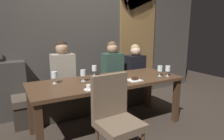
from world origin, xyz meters
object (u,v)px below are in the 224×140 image
Objects in this scene: diner_bearded at (112,64)px; dessert_plate at (134,79)px; wine_glass_end_right at (160,69)px; wine_glass_near_left at (94,69)px; wine_glass_near_right at (168,69)px; espresso_cup at (89,88)px; banquette_bench at (90,99)px; wine_glass_center_back at (83,73)px; diner_far_end at (135,64)px; diner_redhead at (63,67)px; chair_near_side at (115,114)px; dining_table at (108,86)px; wine_glass_far_right at (54,75)px.

diner_bearded reaches higher than dessert_plate.
wine_glass_near_left is at bearing 149.87° from wine_glass_end_right.
wine_glass_near_right reaches higher than espresso_cup.
banquette_bench is at bearing 132.54° from wine_glass_end_right.
wine_glass_end_right is (0.34, -0.91, 0.03)m from diner_bearded.
wine_glass_end_right is 1.19m from wine_glass_center_back.
wine_glass_near_left is 1.00× the size of wine_glass_center_back.
diner_bearded is at bearing 176.86° from diner_far_end.
diner_far_end reaches higher than wine_glass_near_left.
wine_glass_end_right is at bearing -34.69° from diner_redhead.
diner_bearded is 1.07m from wine_glass_near_right.
wine_glass_near_right is at bearing -31.78° from wine_glass_end_right.
banquette_bench is 20.83× the size of espresso_cup.
banquette_bench is at bearing -177.31° from diner_bearded.
wine_glass_near_right and wine_glass_end_right have the same top height.
wine_glass_near_left is (0.23, 1.05, 0.29)m from chair_near_side.
diner_bearded is 1.03m from wine_glass_center_back.
diner_redhead is at bearing 136.68° from wine_glass_near_left.
dining_table is at bearing -56.51° from diner_redhead.
wine_glass_near_right reaches higher than dining_table.
diner_bearded is 4.82× the size of wine_glass_center_back.
diner_far_end is 4.39× the size of wine_glass_end_right.
chair_near_side is 1.27m from wine_glass_end_right.
diner_redhead is 5.09× the size of wine_glass_near_left.
banquette_bench is 0.73m from wine_glass_near_left.
chair_near_side reaches higher than espresso_cup.
banquette_bench is 1.10m from dessert_plate.
wine_glass_near_right is 1.00× the size of wine_glass_near_left.
wine_glass_near_left reaches higher than dessert_plate.
wine_glass_center_back reaches higher than dessert_plate.
wine_glass_near_left is (-0.07, 0.33, 0.20)m from dining_table.
espresso_cup is 0.75m from dessert_plate.
wine_glass_near_left is (0.39, -0.37, 0.01)m from diner_redhead.
wine_glass_near_left is (-0.54, -0.40, 0.03)m from diner_bearded.
dining_table is 0.39m from dessert_plate.
diner_redhead is 0.61m from wine_glass_center_back.
espresso_cup is at bearing -174.25° from wine_glass_end_right.
dessert_plate is (0.74, 0.09, -0.01)m from espresso_cup.
wine_glass_near_right is at bearing -15.28° from wine_glass_center_back.
wine_glass_near_left is at bearing 40.21° from wine_glass_center_back.
wine_glass_near_right is (1.21, 0.47, 0.29)m from chair_near_side.
diner_far_end is 6.01× the size of espresso_cup.
wine_glass_center_back is 1.37× the size of espresso_cup.
dining_table is at bearing -90.00° from banquette_bench.
wine_glass_far_right is 0.86× the size of dessert_plate.
wine_glass_near_right is (0.92, -0.25, 0.20)m from dining_table.
wine_glass_near_right is at bearing -30.31° from wine_glass_near_left.
wine_glass_end_right is at bearing -13.04° from wine_glass_far_right.
banquette_bench is 1.49m from chair_near_side.
diner_far_end is at bearing 54.01° from dessert_plate.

